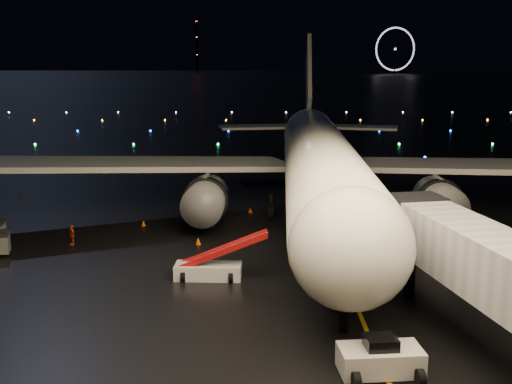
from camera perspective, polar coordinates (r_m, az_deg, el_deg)
ground at (r=334.78m, az=-1.29°, el=9.08°), size 2000.00×2000.00×0.00m
lane_centre at (r=51.87m, az=6.66°, el=-4.73°), size 0.25×80.00×0.02m
airliner at (r=60.92m, az=5.60°, el=6.29°), size 65.88×62.87×17.90m
pushback_tug at (r=31.65m, az=11.00°, el=-14.06°), size 4.04×2.36×1.85m
belt_loader at (r=43.64m, az=-4.29°, el=-5.66°), size 6.68×2.11×3.20m
crew_c at (r=53.62m, az=-16.05°, el=-3.69°), size 0.87×1.00×1.62m
safety_cone_0 at (r=51.98m, az=-5.16°, el=-4.36°), size 0.61×0.61×0.56m
safety_cone_1 at (r=62.55m, az=-0.50°, el=-1.62°), size 0.49×0.49×0.46m
safety_cone_2 at (r=58.40m, az=-9.97°, el=-2.75°), size 0.50×0.50×0.47m
safety_cone_3 at (r=73.62m, az=-20.18°, el=-0.33°), size 0.52×0.52×0.45m
ferris_wheel at (r=772.17m, az=12.27°, el=12.16°), size 49.33×16.80×52.00m
radio_mast at (r=777.40m, az=-5.28°, el=12.81°), size 1.80×1.80×64.00m
taxiway_lights at (r=141.26m, az=-2.64°, el=5.73°), size 164.00×92.00×0.36m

